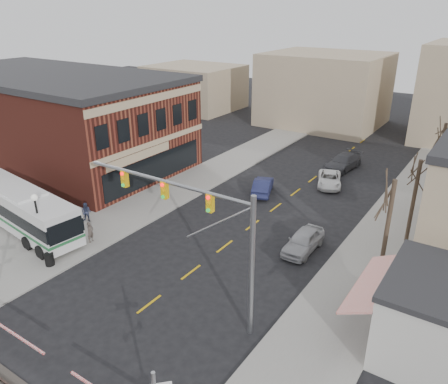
# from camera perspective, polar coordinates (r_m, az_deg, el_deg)

# --- Properties ---
(ground) EXTENTS (160.00, 160.00, 0.00)m
(ground) POSITION_cam_1_polar(r_m,az_deg,el_deg) (25.71, -12.90, -16.37)
(ground) COLOR black
(ground) RESTS_ON ground
(sidewalk_west) EXTENTS (5.00, 60.00, 0.12)m
(sidewalk_west) POSITION_cam_1_polar(r_m,az_deg,el_deg) (44.24, -2.99, 1.88)
(sidewalk_west) COLOR gray
(sidewalk_west) RESTS_ON ground
(sidewalk_east) EXTENTS (5.00, 60.00, 0.12)m
(sidewalk_east) POSITION_cam_1_polar(r_m,az_deg,el_deg) (37.11, 21.39, -4.19)
(sidewalk_east) COLOR gray
(sidewalk_east) RESTS_ON ground
(brick_building) EXTENTS (30.40, 15.40, 9.60)m
(brick_building) POSITION_cam_1_polar(r_m,az_deg,el_deg) (52.45, -21.60, 9.14)
(brick_building) COLOR maroon
(brick_building) RESTS_ON ground
(tree_east_a) EXTENTS (0.28, 0.28, 6.75)m
(tree_east_a) POSITION_cam_1_polar(r_m,az_deg,el_deg) (28.37, 20.48, -4.84)
(tree_east_a) COLOR #382B21
(tree_east_a) RESTS_ON sidewalk_east
(tree_east_b) EXTENTS (0.28, 0.28, 6.30)m
(tree_east_b) POSITION_cam_1_polar(r_m,az_deg,el_deg) (33.81, 23.48, -1.19)
(tree_east_b) COLOR #382B21
(tree_east_b) RESTS_ON sidewalk_east
(tree_east_c) EXTENTS (0.28, 0.28, 7.20)m
(tree_east_c) POSITION_cam_1_polar(r_m,az_deg,el_deg) (41.10, 26.14, 3.20)
(tree_east_c) COLOR #382B21
(tree_east_c) RESTS_ON sidewalk_east
(transit_bus) EXTENTS (13.04, 4.34, 3.30)m
(transit_bus) POSITION_cam_1_polar(r_m,az_deg,el_deg) (36.86, -24.98, -1.89)
(transit_bus) COLOR silver
(transit_bus) RESTS_ON ground
(traffic_signal_mast) EXTENTS (11.11, 0.30, 8.00)m
(traffic_signal_mast) POSITION_cam_1_polar(r_m,az_deg,el_deg) (22.73, -2.81, -3.88)
(traffic_signal_mast) COLOR gray
(traffic_signal_mast) RESTS_ON ground
(street_lamp) EXTENTS (0.44, 0.44, 4.54)m
(street_lamp) POSITION_cam_1_polar(r_m,az_deg,el_deg) (31.87, -23.24, -2.46)
(street_lamp) COLOR black
(street_lamp) RESTS_ON sidewalk_west
(trash_bin) EXTENTS (0.60, 0.60, 0.87)m
(trash_bin) POSITION_cam_1_polar(r_m,az_deg,el_deg) (31.62, -21.85, -8.17)
(trash_bin) COLOR black
(trash_bin) RESTS_ON sidewalk_west
(car_a) EXTENTS (1.79, 4.44, 1.51)m
(car_a) POSITION_cam_1_polar(r_m,az_deg,el_deg) (31.62, 10.31, -6.31)
(car_a) COLOR #ABABB0
(car_a) RESTS_ON ground
(car_b) EXTENTS (3.02, 4.66, 1.45)m
(car_b) POSITION_cam_1_polar(r_m,az_deg,el_deg) (40.59, 5.08, 0.81)
(car_b) COLOR #1C2047
(car_b) RESTS_ON ground
(car_c) EXTENTS (3.63, 5.08, 1.28)m
(car_c) POSITION_cam_1_polar(r_m,az_deg,el_deg) (43.39, 13.61, 1.62)
(car_c) COLOR white
(car_c) RESTS_ON ground
(car_d) EXTENTS (2.93, 5.71, 1.58)m
(car_d) POSITION_cam_1_polar(r_m,az_deg,el_deg) (48.14, 15.28, 3.79)
(car_d) COLOR #434348
(car_d) RESTS_ON ground
(pedestrian_near) EXTENTS (0.47, 0.63, 1.59)m
(pedestrian_near) POSITION_cam_1_polar(r_m,az_deg,el_deg) (33.39, -17.06, -5.02)
(pedestrian_near) COLOR #4C433D
(pedestrian_near) RESTS_ON sidewalk_west
(pedestrian_far) EXTENTS (0.97, 0.90, 1.59)m
(pedestrian_far) POSITION_cam_1_polar(r_m,az_deg,el_deg) (36.58, -17.53, -2.53)
(pedestrian_far) COLOR #323957
(pedestrian_far) RESTS_ON sidewalk_west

